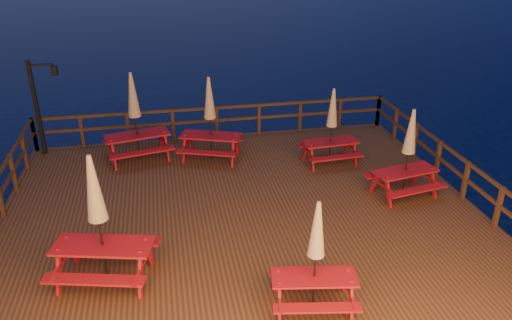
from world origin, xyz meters
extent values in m
plane|color=#050832|center=(0.00, 0.00, 0.00)|extent=(500.00, 500.00, 0.00)
cube|color=#442115|center=(0.00, 0.00, 0.20)|extent=(12.00, 10.00, 0.40)
cylinder|color=#372311|center=(-5.60, 4.60, -0.30)|extent=(0.24, 0.24, 1.40)
cylinder|color=#372311|center=(0.00, 4.60, -0.30)|extent=(0.24, 0.24, 1.40)
cylinder|color=#372311|center=(5.60, 4.60, -0.30)|extent=(0.24, 0.24, 1.40)
cube|color=#372311|center=(0.00, 4.85, 1.45)|extent=(11.70, 0.06, 0.09)
cube|color=#372311|center=(0.00, 4.85, 1.01)|extent=(11.70, 0.06, 0.09)
cube|color=#372311|center=(-4.68, 4.85, 0.95)|extent=(0.10, 0.10, 1.10)
cube|color=#372311|center=(0.00, 4.85, 0.95)|extent=(0.10, 0.10, 1.10)
cube|color=#372311|center=(4.68, 4.85, 0.95)|extent=(0.10, 0.10, 1.10)
cube|color=#372311|center=(-5.85, 3.88, 0.95)|extent=(0.10, 0.10, 1.10)
cube|color=#372311|center=(5.85, 0.00, 1.45)|extent=(0.06, 9.70, 0.09)
cube|color=#372311|center=(5.85, 0.00, 1.01)|extent=(0.06, 9.70, 0.09)
cube|color=#372311|center=(5.85, 0.00, 0.95)|extent=(0.10, 0.10, 1.10)
cube|color=#372311|center=(5.85, 3.88, 0.95)|extent=(0.10, 0.10, 1.10)
cube|color=black|center=(-5.55, 4.55, 1.90)|extent=(0.12, 0.12, 3.00)
cube|color=black|center=(-5.20, 4.55, 3.25)|extent=(0.70, 0.06, 0.06)
cube|color=black|center=(-4.85, 4.55, 3.05)|extent=(0.18, 0.18, 0.28)
sphere|color=#FFB466|center=(-4.85, 4.55, 3.05)|extent=(0.14, 0.14, 0.14)
cube|color=maroon|center=(0.76, -3.85, 1.06)|extent=(1.67, 0.88, 0.04)
cube|color=maroon|center=(0.85, -3.33, 0.80)|extent=(1.61, 0.51, 0.04)
cube|color=maroon|center=(0.68, -4.37, 0.80)|extent=(1.61, 0.51, 0.04)
cube|color=maroon|center=(0.16, -3.45, 0.73)|extent=(0.07, 0.10, 0.66)
cube|color=maroon|center=(0.06, -4.03, 0.73)|extent=(0.07, 0.10, 0.66)
cube|color=maroon|center=(1.47, -3.67, 0.73)|extent=(0.07, 0.10, 0.66)
cube|color=maroon|center=(1.37, -4.25, 0.73)|extent=(0.07, 0.10, 0.66)
cylinder|color=black|center=(0.76, -3.85, 1.51)|extent=(0.04, 0.04, 2.21)
cone|color=#9B8160|center=(0.76, -3.85, 2.12)|extent=(0.32, 0.32, 1.11)
sphere|color=black|center=(0.76, -3.85, 2.64)|extent=(0.06, 0.06, 0.06)
cube|color=maroon|center=(-2.59, 3.54, 1.20)|extent=(2.04, 1.15, 0.05)
cube|color=maroon|center=(-2.73, 4.17, 0.88)|extent=(1.94, 0.71, 0.05)
cube|color=maroon|center=(-2.46, 2.92, 0.88)|extent=(1.94, 0.71, 0.05)
cube|color=maroon|center=(-3.45, 3.71, 0.80)|extent=(0.09, 0.12, 0.80)
cube|color=maroon|center=(-3.30, 3.02, 0.80)|extent=(0.09, 0.12, 0.80)
cube|color=maroon|center=(-1.89, 4.06, 0.80)|extent=(0.09, 0.12, 0.80)
cube|color=maroon|center=(-1.74, 3.37, 0.80)|extent=(0.09, 0.12, 0.80)
cylinder|color=black|center=(-2.59, 3.54, 1.73)|extent=(0.05, 0.05, 2.67)
cone|color=#9B8160|center=(-2.59, 3.54, 2.48)|extent=(0.38, 0.38, 1.33)
sphere|color=black|center=(-2.59, 3.54, 3.10)|extent=(0.07, 0.07, 0.07)
cube|color=maroon|center=(4.42, -0.15, 1.11)|extent=(1.79, 0.96, 0.05)
cube|color=maroon|center=(4.31, 0.41, 0.83)|extent=(1.72, 0.57, 0.05)
cube|color=maroon|center=(4.52, -0.70, 0.83)|extent=(1.72, 0.57, 0.05)
cube|color=maroon|center=(3.66, 0.03, 0.75)|extent=(0.07, 0.10, 0.71)
cube|color=maroon|center=(3.78, -0.58, 0.75)|extent=(0.07, 0.10, 0.71)
cube|color=maroon|center=(5.06, 0.29, 0.75)|extent=(0.07, 0.10, 0.71)
cube|color=maroon|center=(5.17, -0.33, 0.75)|extent=(0.07, 0.10, 0.71)
cylinder|color=black|center=(4.42, -0.15, 1.58)|extent=(0.04, 0.04, 2.36)
cone|color=#9B8160|center=(4.42, -0.15, 2.24)|extent=(0.34, 0.34, 1.18)
sphere|color=black|center=(4.42, -0.15, 2.79)|extent=(0.07, 0.07, 0.07)
cube|color=maroon|center=(-3.15, -2.28, 1.22)|extent=(2.08, 1.21, 0.05)
cube|color=maroon|center=(-2.99, -1.64, 0.89)|extent=(1.97, 0.77, 0.05)
cube|color=maroon|center=(-3.31, -2.91, 0.89)|extent=(1.97, 0.77, 0.05)
cube|color=maroon|center=(-3.85, -1.73, 0.81)|extent=(0.09, 0.12, 0.82)
cube|color=maroon|center=(-4.03, -2.43, 0.81)|extent=(0.09, 0.12, 0.82)
cube|color=maroon|center=(-2.27, -2.13, 0.81)|extent=(0.09, 0.12, 0.82)
cube|color=maroon|center=(-2.44, -2.82, 0.81)|extent=(0.09, 0.12, 0.82)
cylinder|color=black|center=(-3.15, -2.28, 1.76)|extent=(0.05, 0.05, 2.72)
cone|color=#9B8160|center=(-3.15, -2.28, 2.52)|extent=(0.39, 0.39, 1.36)
sphere|color=black|center=(-3.15, -2.28, 3.15)|extent=(0.08, 0.08, 0.08)
cube|color=maroon|center=(3.12, 2.16, 1.08)|extent=(1.68, 0.75, 0.05)
cube|color=maroon|center=(3.09, 2.70, 0.81)|extent=(1.66, 0.36, 0.05)
cube|color=maroon|center=(3.16, 1.61, 0.81)|extent=(1.66, 0.36, 0.05)
cube|color=maroon|center=(2.42, 2.41, 0.74)|extent=(0.06, 0.09, 0.68)
cube|color=maroon|center=(2.46, 1.81, 0.74)|extent=(0.06, 0.09, 0.68)
cube|color=maroon|center=(3.78, 2.50, 0.74)|extent=(0.06, 0.09, 0.68)
cube|color=maroon|center=(3.82, 1.90, 0.74)|extent=(0.06, 0.09, 0.68)
cylinder|color=black|center=(3.12, 2.16, 1.54)|extent=(0.04, 0.04, 2.28)
cone|color=#9B8160|center=(3.12, 2.16, 2.18)|extent=(0.33, 0.33, 1.14)
sphere|color=black|center=(3.12, 2.16, 2.71)|extent=(0.06, 0.06, 0.06)
cube|color=maroon|center=(-0.38, 3.16, 1.16)|extent=(1.95, 1.29, 0.05)
cube|color=maroon|center=(-0.17, 3.73, 0.86)|extent=(1.81, 0.90, 0.05)
cube|color=maroon|center=(-0.59, 2.59, 0.86)|extent=(1.81, 0.90, 0.05)
cube|color=maroon|center=(-0.98, 3.73, 0.78)|extent=(0.09, 0.12, 0.76)
cube|color=maroon|center=(-1.21, 3.11, 0.78)|extent=(0.09, 0.12, 0.76)
cube|color=maroon|center=(0.45, 3.21, 0.78)|extent=(0.09, 0.12, 0.76)
cube|color=maroon|center=(0.22, 2.58, 0.78)|extent=(0.09, 0.12, 0.76)
cylinder|color=black|center=(-0.38, 3.16, 1.66)|extent=(0.04, 0.04, 2.53)
cone|color=#9B8160|center=(-0.38, 3.16, 2.37)|extent=(0.36, 0.36, 1.26)
sphere|color=black|center=(-0.38, 3.16, 2.96)|extent=(0.07, 0.07, 0.07)
camera|label=1|loc=(-1.74, -10.96, 6.99)|focal=35.00mm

